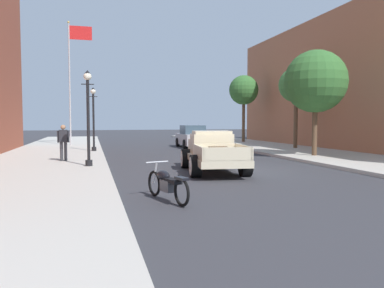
{
  "coord_description": "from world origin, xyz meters",
  "views": [
    {
      "loc": [
        -5.14,
        -14.35,
        1.97
      ],
      "look_at": [
        -1.05,
        1.04,
        1.0
      ],
      "focal_mm": 35.46,
      "sensor_mm": 36.0,
      "label": 1
    }
  ],
  "objects_px": {
    "motorcycle_parked": "(167,183)",
    "flagpole": "(73,70)",
    "street_lamp_far": "(93,114)",
    "hotrod_truck_cream": "(212,152)",
    "street_tree_third": "(244,90)",
    "car_background_silver": "(192,137)",
    "street_tree_second": "(296,86)",
    "pedestrian_sidewalk_left": "(63,140)",
    "street_tree_nearest": "(316,82)",
    "street_lamp_near": "(88,111)"
  },
  "relations": [
    {
      "from": "motorcycle_parked",
      "to": "flagpole",
      "type": "height_order",
      "value": "flagpole"
    },
    {
      "from": "street_lamp_far",
      "to": "hotrod_truck_cream",
      "type": "bearing_deg",
      "value": -65.23
    },
    {
      "from": "street_tree_third",
      "to": "car_background_silver",
      "type": "bearing_deg",
      "value": -146.6
    },
    {
      "from": "street_tree_second",
      "to": "flagpole",
      "type": "bearing_deg",
      "value": 155.01
    },
    {
      "from": "car_background_silver",
      "to": "street_lamp_far",
      "type": "bearing_deg",
      "value": -153.79
    },
    {
      "from": "motorcycle_parked",
      "to": "pedestrian_sidewalk_left",
      "type": "height_order",
      "value": "pedestrian_sidewalk_left"
    },
    {
      "from": "street_tree_nearest",
      "to": "street_lamp_near",
      "type": "bearing_deg",
      "value": -170.94
    },
    {
      "from": "street_tree_second",
      "to": "street_lamp_near",
      "type": "bearing_deg",
      "value": -152.22
    },
    {
      "from": "car_background_silver",
      "to": "flagpole",
      "type": "xyz_separation_m",
      "value": [
        -8.53,
        2.49,
        5.0
      ]
    },
    {
      "from": "pedestrian_sidewalk_left",
      "to": "street_tree_third",
      "type": "xyz_separation_m",
      "value": [
        14.14,
        12.86,
        3.54
      ]
    },
    {
      "from": "flagpole",
      "to": "motorcycle_parked",
      "type": "bearing_deg",
      "value": -81.57
    },
    {
      "from": "street_lamp_near",
      "to": "street_tree_second",
      "type": "height_order",
      "value": "street_tree_second"
    },
    {
      "from": "hotrod_truck_cream",
      "to": "street_tree_second",
      "type": "xyz_separation_m",
      "value": [
        8.76,
        8.79,
        3.59
      ]
    },
    {
      "from": "hotrod_truck_cream",
      "to": "street_tree_third",
      "type": "distance_m",
      "value": 19.18
    },
    {
      "from": "motorcycle_parked",
      "to": "pedestrian_sidewalk_left",
      "type": "relative_size",
      "value": 1.24
    },
    {
      "from": "car_background_silver",
      "to": "street_tree_third",
      "type": "distance_m",
      "value": 7.79
    },
    {
      "from": "motorcycle_parked",
      "to": "street_lamp_far",
      "type": "bearing_deg",
      "value": 96.41
    },
    {
      "from": "street_lamp_near",
      "to": "street_tree_second",
      "type": "xyz_separation_m",
      "value": [
        13.45,
        7.09,
        1.96
      ]
    },
    {
      "from": "street_lamp_far",
      "to": "street_tree_second",
      "type": "height_order",
      "value": "street_tree_second"
    },
    {
      "from": "car_background_silver",
      "to": "pedestrian_sidewalk_left",
      "type": "bearing_deg",
      "value": -132.9
    },
    {
      "from": "motorcycle_parked",
      "to": "flagpole",
      "type": "distance_m",
      "value": 21.55
    },
    {
      "from": "street_lamp_near",
      "to": "street_tree_third",
      "type": "xyz_separation_m",
      "value": [
        13.02,
        15.13,
        2.24
      ]
    },
    {
      "from": "street_tree_nearest",
      "to": "street_tree_third",
      "type": "height_order",
      "value": "street_tree_third"
    },
    {
      "from": "street_lamp_far",
      "to": "flagpole",
      "type": "height_order",
      "value": "flagpole"
    },
    {
      "from": "street_lamp_far",
      "to": "street_tree_second",
      "type": "bearing_deg",
      "value": -3.55
    },
    {
      "from": "motorcycle_parked",
      "to": "street_tree_third",
      "type": "height_order",
      "value": "street_tree_third"
    },
    {
      "from": "street_lamp_near",
      "to": "street_tree_nearest",
      "type": "distance_m",
      "value": 11.79
    },
    {
      "from": "motorcycle_parked",
      "to": "flagpole",
      "type": "bearing_deg",
      "value": 98.43
    },
    {
      "from": "street_tree_second",
      "to": "street_tree_nearest",
      "type": "bearing_deg",
      "value": -110.11
    },
    {
      "from": "street_tree_second",
      "to": "street_tree_third",
      "type": "bearing_deg",
      "value": 93.07
    },
    {
      "from": "motorcycle_parked",
      "to": "street_tree_second",
      "type": "xyz_separation_m",
      "value": [
        11.55,
        13.85,
        3.9
      ]
    },
    {
      "from": "car_background_silver",
      "to": "street_tree_second",
      "type": "distance_m",
      "value": 8.27
    },
    {
      "from": "street_lamp_near",
      "to": "street_lamp_far",
      "type": "height_order",
      "value": "same"
    },
    {
      "from": "street_tree_second",
      "to": "street_lamp_far",
      "type": "bearing_deg",
      "value": 176.45
    },
    {
      "from": "street_lamp_near",
      "to": "street_tree_third",
      "type": "relative_size",
      "value": 0.66
    },
    {
      "from": "car_background_silver",
      "to": "street_tree_third",
      "type": "bearing_deg",
      "value": 33.4
    },
    {
      "from": "motorcycle_parked",
      "to": "pedestrian_sidewalk_left",
      "type": "xyz_separation_m",
      "value": [
        -3.02,
        9.03,
        0.64
      ]
    },
    {
      "from": "car_background_silver",
      "to": "street_tree_third",
      "type": "height_order",
      "value": "street_tree_third"
    },
    {
      "from": "car_background_silver",
      "to": "street_tree_second",
      "type": "bearing_deg",
      "value": -35.39
    },
    {
      "from": "hotrod_truck_cream",
      "to": "street_tree_nearest",
      "type": "distance_m",
      "value": 8.37
    },
    {
      "from": "street_lamp_near",
      "to": "street_tree_nearest",
      "type": "height_order",
      "value": "street_tree_nearest"
    },
    {
      "from": "hotrod_truck_cream",
      "to": "car_background_silver",
      "type": "height_order",
      "value": "car_background_silver"
    },
    {
      "from": "car_background_silver",
      "to": "street_lamp_far",
      "type": "distance_m",
      "value": 8.09
    },
    {
      "from": "car_background_silver",
      "to": "street_tree_nearest",
      "type": "height_order",
      "value": "street_tree_nearest"
    },
    {
      "from": "street_tree_second",
      "to": "street_tree_third",
      "type": "height_order",
      "value": "street_tree_third"
    },
    {
      "from": "flagpole",
      "to": "street_tree_nearest",
      "type": "bearing_deg",
      "value": -43.54
    },
    {
      "from": "motorcycle_parked",
      "to": "street_tree_nearest",
      "type": "bearing_deg",
      "value": 41.77
    },
    {
      "from": "hotrod_truck_cream",
      "to": "street_tree_third",
      "type": "xyz_separation_m",
      "value": [
        8.33,
        16.84,
        3.88
      ]
    },
    {
      "from": "car_background_silver",
      "to": "pedestrian_sidewalk_left",
      "type": "xyz_separation_m",
      "value": [
        -8.49,
        -9.13,
        0.32
      ]
    },
    {
      "from": "car_background_silver",
      "to": "street_lamp_near",
      "type": "xyz_separation_m",
      "value": [
        -7.37,
        -11.41,
        1.62
      ]
    }
  ]
}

